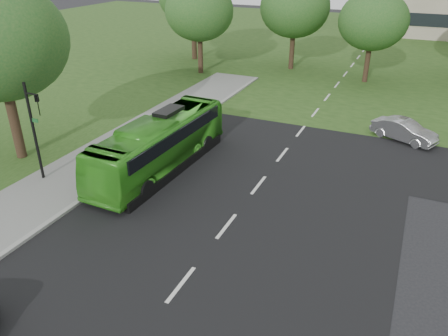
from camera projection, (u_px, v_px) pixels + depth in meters
name	position (u px, v px, depth m)	size (l,w,h in m)	color
ground	(206.00, 253.00, 17.13)	(160.00, 160.00, 0.00)	black
street_surfaces	(324.00, 94.00, 35.80)	(120.00, 120.00, 0.15)	black
tree_park_a	(199.00, 11.00, 39.54)	(6.24, 6.24, 8.30)	black
tree_park_b	(295.00, 7.00, 40.87)	(6.53, 6.53, 8.57)	black
tree_park_c	(373.00, 21.00, 36.86)	(5.83, 5.83, 7.74)	black
bus	(160.00, 144.00, 23.14)	(2.39, 10.20, 2.84)	green
sedan	(404.00, 130.00, 26.93)	(1.38, 3.96, 1.30)	#A1A2A6
traffic_light	(35.00, 126.00, 21.12)	(0.84, 0.25, 5.15)	black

